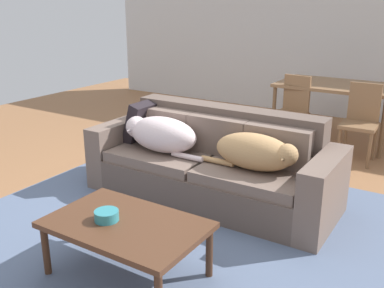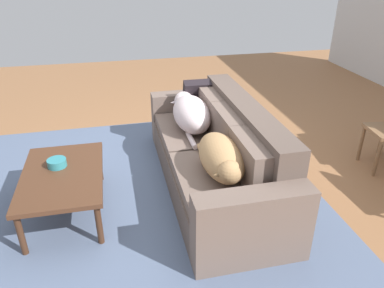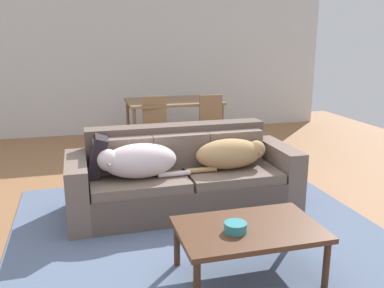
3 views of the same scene
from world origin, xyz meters
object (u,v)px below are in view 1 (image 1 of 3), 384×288
dog_on_left_cushion (160,134)px  dining_chair_near_left (292,108)px  throw_pillow_by_left_arm (143,122)px  coffee_table (126,228)px  couch (213,165)px  dining_chair_near_right (361,119)px  dog_on_right_cushion (256,152)px  bowl_on_coffee_table (107,216)px  dining_table (337,89)px

dog_on_left_cushion → dining_chair_near_left: (0.55, 2.09, -0.10)m
throw_pillow_by_left_arm → dining_chair_near_left: 2.10m
dog_on_left_cushion → coffee_table: dog_on_left_cushion is taller
couch → dining_chair_near_right: 2.07m
couch → dog_on_right_cushion: couch is taller
couch → bowl_on_coffee_table: 1.49m
dog_on_left_cushion → bowl_on_coffee_table: 1.43m
dog_on_right_cushion → dining_chair_near_left: size_ratio=0.95×
dog_on_right_cushion → coffee_table: dog_on_right_cushion is taller
throw_pillow_by_left_arm → coffee_table: throw_pillow_by_left_arm is taller
coffee_table → dining_table: bearing=85.5°
dining_chair_near_left → dining_chair_near_right: size_ratio=1.00×
dog_on_left_cushion → dining_table: 2.81m
throw_pillow_by_left_arm → dining_chair_near_left: dining_chair_near_left is taller
couch → dining_chair_near_right: (0.93, 1.84, 0.18)m
dog_on_left_cushion → dining_chair_near_right: dining_chair_near_right is taller
dog_on_left_cushion → coffee_table: (0.64, -1.27, -0.23)m
couch → coffee_table: (0.15, -1.44, 0.04)m
couch → bowl_on_coffee_table: (0.02, -1.49, 0.12)m
dog_on_left_cushion → dog_on_right_cushion: 0.99m
dog_on_left_cushion → bowl_on_coffee_table: bearing=-68.9°
dining_table → dining_chair_near_left: (-0.40, -0.54, -0.21)m
throw_pillow_by_left_arm → dining_table: throw_pillow_by_left_arm is taller
dog_on_right_cushion → dining_chair_near_right: (0.44, 1.96, -0.08)m
dog_on_left_cushion → dining_chair_near_left: bearing=74.9°
dining_table → dining_chair_near_left: bearing=-126.4°
coffee_table → dining_chair_near_right: size_ratio=1.16×
dog_on_left_cushion → dining_chair_near_right: 2.46m
couch → dining_chair_near_left: size_ratio=2.58×
bowl_on_coffee_table → dining_chair_near_right: 3.45m
dining_chair_near_left → dog_on_left_cushion: bearing=-97.3°
coffee_table → dog_on_right_cushion: bearing=75.4°
throw_pillow_by_left_arm → dining_table: size_ratio=0.29×
dog_on_left_cushion → dining_table: bearing=69.8°
couch → coffee_table: size_ratio=2.22×
couch → throw_pillow_by_left_arm: couch is taller
coffee_table → dining_chair_near_left: dining_chair_near_left is taller
bowl_on_coffee_table → dining_chair_near_right: dining_chair_near_right is taller
couch → dining_table: size_ratio=1.60×
dog_on_left_cushion → dining_chair_near_right: (1.43, 2.00, -0.10)m
bowl_on_coffee_table → dining_chair_near_left: 3.42m
couch → dining_chair_near_left: bearing=87.9°
dining_table → dining_chair_near_left: dining_chair_near_left is taller
dog_on_right_cushion → dining_chair_near_right: dining_chair_near_right is taller
dining_table → dining_chair_near_right: size_ratio=1.62×
throw_pillow_by_left_arm → bowl_on_coffee_table: 1.79m
couch → dog_on_left_cushion: size_ratio=2.64×
throw_pillow_by_left_arm → coffee_table: (1.02, -1.49, -0.25)m
couch → dog_on_left_cushion: bearing=-161.7°
dog_on_right_cushion → throw_pillow_by_left_arm: 1.38m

